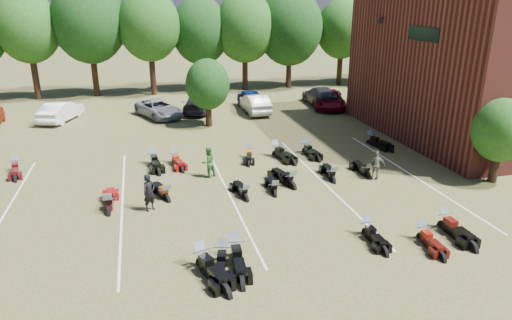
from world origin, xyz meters
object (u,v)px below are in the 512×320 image
object	(u,v)px
person_green	(208,162)
person_grey	(376,165)
motorcycle_7	(109,213)
motorcycle_14	(17,171)
car_4	(252,100)
person_black	(149,193)
motorcycle_3	(235,258)

from	to	relation	value
person_green	person_grey	xyz separation A→B (m)	(8.38, -2.53, -0.03)
motorcycle_7	motorcycle_14	world-z (taller)	motorcycle_7
car_4	motorcycle_14	size ratio (longest dim) A/B	2.09
person_black	person_green	xyz separation A→B (m)	(3.14, 3.36, -0.02)
person_green	motorcycle_3	size ratio (longest dim) A/B	0.67
person_black	person_green	size ratio (longest dim) A/B	1.03
car_4	person_grey	world-z (taller)	person_grey
person_grey	motorcycle_7	xyz separation A→B (m)	(-13.32, -0.69, -0.79)
person_black	person_green	world-z (taller)	person_black
motorcycle_3	motorcycle_7	xyz separation A→B (m)	(-4.64, 4.99, 0.00)
person_black	person_green	bearing A→B (deg)	14.25
person_black	person_grey	distance (m)	11.56
car_4	person_grey	xyz separation A→B (m)	(2.38, -17.18, 0.01)
motorcycle_14	person_grey	bearing A→B (deg)	-28.55
motorcycle_3	motorcycle_7	size ratio (longest dim) A/B	0.99
car_4	person_green	xyz separation A→B (m)	(-6.00, -14.66, 0.04)
motorcycle_3	car_4	bearing A→B (deg)	79.16
person_grey	person_black	bearing A→B (deg)	21.75
motorcycle_7	person_black	bearing A→B (deg)	176.34
car_4	person_green	bearing A→B (deg)	-112.93
car_4	motorcycle_14	distance (m)	19.62
car_4	motorcycle_14	bearing A→B (deg)	-145.89
person_green	person_grey	size ratio (longest dim) A/B	1.04
person_green	person_black	bearing A→B (deg)	19.98
car_4	person_black	xyz separation A→B (m)	(-9.14, -18.02, 0.06)
motorcycle_7	motorcycle_3	bearing A→B (deg)	133.85
motorcycle_3	motorcycle_14	bearing A→B (deg)	134.55
person_grey	motorcycle_3	world-z (taller)	person_grey
person_black	motorcycle_14	bearing A→B (deg)	102.82
person_green	car_4	bearing A→B (deg)	-139.22
motorcycle_3	motorcycle_7	distance (m)	6.81
car_4	person_black	distance (m)	20.21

